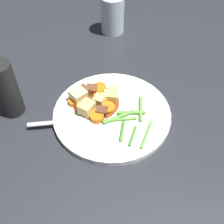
% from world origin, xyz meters
% --- Properties ---
extents(ground_plane, '(3.00, 3.00, 0.00)m').
position_xyz_m(ground_plane, '(0.00, 0.00, 0.00)').
color(ground_plane, '#26282D').
extents(dinner_plate, '(0.28, 0.28, 0.01)m').
position_xyz_m(dinner_plate, '(0.00, 0.00, 0.01)').
color(dinner_plate, white).
rests_on(dinner_plate, ground_plane).
extents(stew_sauce, '(0.11, 0.11, 0.00)m').
position_xyz_m(stew_sauce, '(0.05, 0.00, 0.01)').
color(stew_sauce, brown).
rests_on(stew_sauce, dinner_plate).
extents(carrot_slice_0, '(0.05, 0.05, 0.01)m').
position_xyz_m(carrot_slice_0, '(0.01, -0.00, 0.02)').
color(carrot_slice_0, orange).
rests_on(carrot_slice_0, dinner_plate).
extents(carrot_slice_1, '(0.04, 0.04, 0.01)m').
position_xyz_m(carrot_slice_1, '(0.01, 0.04, 0.02)').
color(carrot_slice_1, orange).
rests_on(carrot_slice_1, dinner_plate).
extents(carrot_slice_2, '(0.04, 0.04, 0.01)m').
position_xyz_m(carrot_slice_2, '(0.09, 0.03, 0.02)').
color(carrot_slice_2, orange).
rests_on(carrot_slice_2, dinner_plate).
extents(carrot_slice_3, '(0.04, 0.04, 0.01)m').
position_xyz_m(carrot_slice_3, '(0.06, 0.03, 0.02)').
color(carrot_slice_3, orange).
rests_on(carrot_slice_3, dinner_plate).
extents(carrot_slice_4, '(0.04, 0.04, 0.01)m').
position_xyz_m(carrot_slice_4, '(0.06, -0.02, 0.02)').
color(carrot_slice_4, orange).
rests_on(carrot_slice_4, dinner_plate).
extents(carrot_slice_5, '(0.05, 0.05, 0.01)m').
position_xyz_m(carrot_slice_5, '(0.07, -0.04, 0.02)').
color(carrot_slice_5, orange).
rests_on(carrot_slice_5, dinner_plate).
extents(carrot_slice_6, '(0.05, 0.05, 0.01)m').
position_xyz_m(carrot_slice_6, '(0.03, 0.03, 0.02)').
color(carrot_slice_6, orange).
rests_on(carrot_slice_6, dinner_plate).
extents(potato_chunk_0, '(0.03, 0.04, 0.03)m').
position_xyz_m(potato_chunk_0, '(0.04, 0.04, 0.03)').
color(potato_chunk_0, '#DBBC6B').
rests_on(potato_chunk_0, dinner_plate).
extents(potato_chunk_1, '(0.04, 0.04, 0.02)m').
position_xyz_m(potato_chunk_1, '(0.03, -0.03, 0.03)').
color(potato_chunk_1, '#DBBC6B').
rests_on(potato_chunk_1, dinner_plate).
extents(potato_chunk_2, '(0.03, 0.03, 0.03)m').
position_xyz_m(potato_chunk_2, '(0.04, 0.00, 0.03)').
color(potato_chunk_2, '#DBBC6B').
rests_on(potato_chunk_2, dinner_plate).
extents(potato_chunk_3, '(0.04, 0.04, 0.03)m').
position_xyz_m(potato_chunk_3, '(0.09, 0.02, 0.03)').
color(potato_chunk_3, '#EAD68C').
rests_on(potato_chunk_3, dinner_plate).
extents(potato_chunk_4, '(0.03, 0.03, 0.03)m').
position_xyz_m(potato_chunk_4, '(0.03, -0.04, 0.03)').
color(potato_chunk_4, '#DBBC6B').
rests_on(potato_chunk_4, dinner_plate).
extents(potato_chunk_5, '(0.03, 0.04, 0.02)m').
position_xyz_m(potato_chunk_5, '(0.04, -0.01, 0.02)').
color(potato_chunk_5, '#E5CC7A').
rests_on(potato_chunk_5, dinner_plate).
extents(meat_chunk_0, '(0.03, 0.03, 0.03)m').
position_xyz_m(meat_chunk_0, '(0.09, 0.00, 0.03)').
color(meat_chunk_0, brown).
rests_on(meat_chunk_0, dinner_plate).
extents(meat_chunk_1, '(0.04, 0.04, 0.02)m').
position_xyz_m(meat_chunk_1, '(0.08, -0.02, 0.02)').
color(meat_chunk_1, brown).
rests_on(meat_chunk_1, dinner_plate).
extents(meat_chunk_2, '(0.03, 0.03, 0.02)m').
position_xyz_m(meat_chunk_2, '(0.02, 0.02, 0.02)').
color(meat_chunk_2, '#56331E').
rests_on(meat_chunk_2, dinner_plate).
extents(green_bean_0, '(0.06, 0.05, 0.01)m').
position_xyz_m(green_bean_0, '(-0.04, -0.02, 0.02)').
color(green_bean_0, '#599E38').
rests_on(green_bean_0, dinner_plate).
extents(green_bean_1, '(0.03, 0.08, 0.01)m').
position_xyz_m(green_bean_1, '(-0.10, 0.01, 0.02)').
color(green_bean_1, '#66AD42').
rests_on(green_bean_1, dinner_plate).
extents(green_bean_2, '(0.04, 0.07, 0.01)m').
position_xyz_m(green_bean_2, '(-0.02, 0.01, 0.02)').
color(green_bean_2, '#599E38').
rests_on(green_bean_2, dinner_plate).
extents(green_bean_3, '(0.05, 0.07, 0.01)m').
position_xyz_m(green_bean_3, '(-0.05, -0.05, 0.02)').
color(green_bean_3, '#66AD42').
rests_on(green_bean_3, dinner_plate).
extents(green_bean_4, '(0.03, 0.05, 0.01)m').
position_xyz_m(green_bean_4, '(-0.05, 0.03, 0.02)').
color(green_bean_4, '#4C8E33').
rests_on(green_bean_4, dinner_plate).
extents(green_bean_5, '(0.02, 0.05, 0.01)m').
position_xyz_m(green_bean_5, '(-0.08, 0.03, 0.02)').
color(green_bean_5, '#4C8E33').
rests_on(green_bean_5, dinner_plate).
extents(green_bean_6, '(0.06, 0.05, 0.01)m').
position_xyz_m(green_bean_6, '(-0.03, 0.01, 0.02)').
color(green_bean_6, '#66AD42').
rests_on(green_bean_6, dinner_plate).
extents(fork, '(0.14, 0.13, 0.00)m').
position_xyz_m(fork, '(0.06, 0.08, 0.02)').
color(fork, silver).
rests_on(fork, dinner_plate).
extents(water_glass, '(0.07, 0.07, 0.11)m').
position_xyz_m(water_glass, '(0.22, -0.29, 0.06)').
color(water_glass, silver).
rests_on(water_glass, ground_plane).
extents(pepper_mill, '(0.05, 0.05, 0.14)m').
position_xyz_m(pepper_mill, '(0.20, 0.13, 0.07)').
color(pepper_mill, black).
rests_on(pepper_mill, ground_plane).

